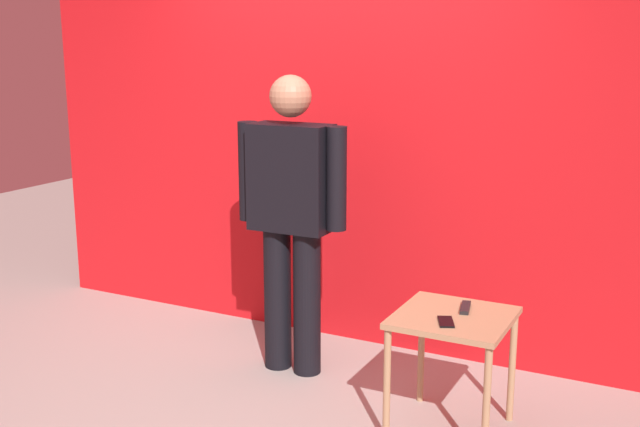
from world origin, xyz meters
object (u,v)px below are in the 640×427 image
at_px(side_table, 453,332).
at_px(tv_remote, 465,308).
at_px(standing_person, 291,210).
at_px(cell_phone, 446,322).

bearing_deg(side_table, tv_remote, 74.52).
height_order(standing_person, cell_phone, standing_person).
distance_m(side_table, cell_phone, 0.16).
bearing_deg(cell_phone, side_table, 66.22).
xyz_separation_m(cell_phone, tv_remote, (0.03, 0.23, 0.01)).
xyz_separation_m(side_table, cell_phone, (0.00, -0.12, 0.10)).
relative_size(standing_person, tv_remote, 10.38).
distance_m(side_table, tv_remote, 0.15).
bearing_deg(cell_phone, tv_remote, 58.97).
relative_size(standing_person, side_table, 2.83).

